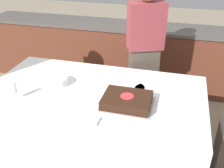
# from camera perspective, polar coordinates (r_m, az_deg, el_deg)

# --- Properties ---
(ground_plane) EXTENTS (14.00, 14.00, 0.00)m
(ground_plane) POSITION_cam_1_polar(r_m,az_deg,el_deg) (2.92, -3.34, -14.45)
(ground_plane) COLOR gray
(back_counter) EXTENTS (4.40, 0.58, 0.92)m
(back_counter) POSITION_cam_1_polar(r_m,az_deg,el_deg) (4.02, 3.76, 6.42)
(back_counter) COLOR #5B2D1E
(back_counter) RESTS_ON ground_plane
(dining_table) EXTENTS (2.04, 1.14, 0.76)m
(dining_table) POSITION_cam_1_polar(r_m,az_deg,el_deg) (2.67, -3.58, -8.55)
(dining_table) COLOR silver
(dining_table) RESTS_ON ground_plane
(cake) EXTENTS (0.45, 0.36, 0.09)m
(cake) POSITION_cam_1_polar(r_m,az_deg,el_deg) (2.24, 3.28, -3.58)
(cake) COLOR #B7B2AD
(cake) RESTS_ON dining_table
(plate_stack) EXTENTS (0.21, 0.21, 0.08)m
(plate_stack) POSITION_cam_1_polar(r_m,az_deg,el_deg) (2.60, -11.80, 0.71)
(plate_stack) COLOR white
(plate_stack) RESTS_ON dining_table
(wine_glass) EXTENTS (0.07, 0.07, 0.17)m
(wine_glass) POSITION_cam_1_polar(r_m,az_deg,el_deg) (2.44, -20.60, -0.83)
(wine_glass) COLOR white
(wine_glass) RESTS_ON dining_table
(side_plate_near_cake) EXTENTS (0.21, 0.21, 0.00)m
(side_plate_near_cake) POSITION_cam_1_polar(r_m,az_deg,el_deg) (2.52, 4.82, -0.72)
(side_plate_near_cake) COLOR white
(side_plate_near_cake) RESTS_ON dining_table
(side_plate_right_edge) EXTENTS (0.21, 0.21, 0.00)m
(side_plate_right_edge) POSITION_cam_1_polar(r_m,az_deg,el_deg) (2.50, 7.30, -1.03)
(side_plate_right_edge) COLOR white
(side_plate_right_edge) RESTS_ON dining_table
(utensil_pile) EXTENTS (0.15, 0.10, 0.02)m
(utensil_pile) POSITION_cam_1_polar(r_m,az_deg,el_deg) (2.07, -4.90, -7.84)
(utensil_pile) COLOR white
(utensil_pile) RESTS_ON dining_table
(person_cutting_cake) EXTENTS (0.44, 0.34, 1.66)m
(person_cutting_cake) POSITION_cam_1_polar(r_m,az_deg,el_deg) (3.03, 7.05, 6.79)
(person_cutting_cake) COLOR #4C4238
(person_cutting_cake) RESTS_ON ground_plane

